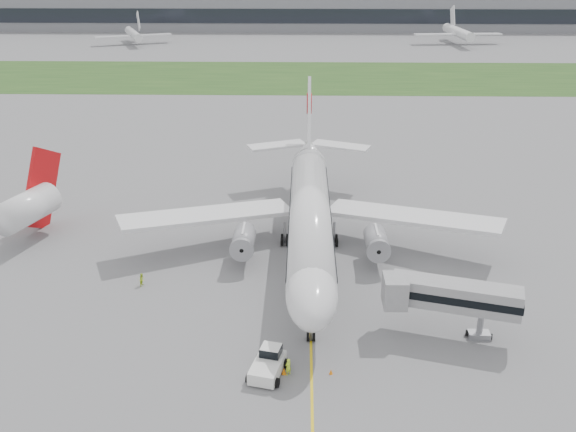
{
  "coord_description": "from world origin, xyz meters",
  "views": [
    {
      "loc": [
        -1.05,
        -68.27,
        36.09
      ],
      "look_at": [
        -2.64,
        2.0,
        6.07
      ],
      "focal_mm": 40.0,
      "sensor_mm": 36.0,
      "label": 1
    }
  ],
  "objects_px": {
    "pushback_tug": "(268,363)",
    "neighbor_aircraft": "(29,206)",
    "airliner": "(310,210)",
    "jet_bridge": "(447,296)",
    "ground_crew_near": "(288,367)"
  },
  "relations": [
    {
      "from": "neighbor_aircraft",
      "to": "pushback_tug",
      "type": "bearing_deg",
      "value": -22.58
    },
    {
      "from": "ground_crew_near",
      "to": "airliner",
      "type": "bearing_deg",
      "value": -137.03
    },
    {
      "from": "pushback_tug",
      "to": "ground_crew_near",
      "type": "bearing_deg",
      "value": 4.55
    },
    {
      "from": "jet_bridge",
      "to": "ground_crew_near",
      "type": "xyz_separation_m",
      "value": [
        -15.29,
        -6.77,
        -3.66
      ]
    },
    {
      "from": "pushback_tug",
      "to": "ground_crew_near",
      "type": "distance_m",
      "value": 1.84
    },
    {
      "from": "airliner",
      "to": "pushback_tug",
      "type": "relative_size",
      "value": 11.12
    },
    {
      "from": "pushback_tug",
      "to": "neighbor_aircraft",
      "type": "xyz_separation_m",
      "value": [
        -32.5,
        28.0,
        3.7
      ]
    },
    {
      "from": "ground_crew_near",
      "to": "neighbor_aircraft",
      "type": "distance_m",
      "value": 44.64
    },
    {
      "from": "pushback_tug",
      "to": "neighbor_aircraft",
      "type": "bearing_deg",
      "value": 152.94
    },
    {
      "from": "neighbor_aircraft",
      "to": "ground_crew_near",
      "type": "bearing_deg",
      "value": -21.34
    },
    {
      "from": "ground_crew_near",
      "to": "neighbor_aircraft",
      "type": "relative_size",
      "value": 0.12
    },
    {
      "from": "airliner",
      "to": "jet_bridge",
      "type": "relative_size",
      "value": 4.05
    },
    {
      "from": "airliner",
      "to": "ground_crew_near",
      "type": "xyz_separation_m",
      "value": [
        -2.12,
        -25.35,
        -4.81
      ]
    },
    {
      "from": "airliner",
      "to": "neighbor_aircraft",
      "type": "relative_size",
      "value": 3.65
    },
    {
      "from": "airliner",
      "to": "ground_crew_near",
      "type": "relative_size",
      "value": 31.63
    }
  ]
}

